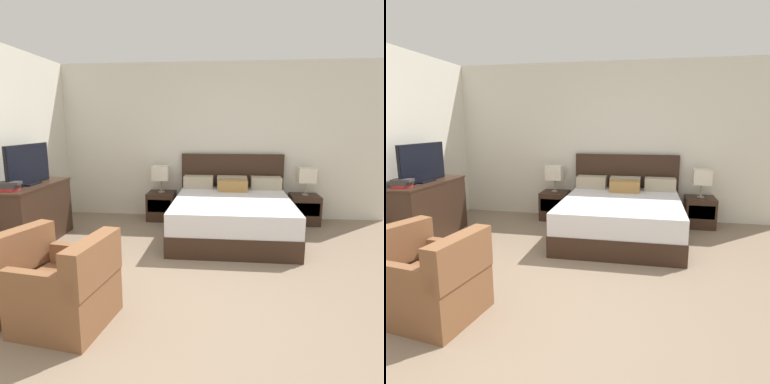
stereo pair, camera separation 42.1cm
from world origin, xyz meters
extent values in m
plane|color=#84705B|center=(0.00, 0.00, 0.00)|extent=(10.41, 10.41, 0.00)
cube|color=silver|center=(0.00, 3.50, 1.33)|extent=(6.23, 0.06, 2.67)
cube|color=#332116|center=(0.49, 2.38, 0.14)|extent=(1.69, 1.99, 0.28)
cube|color=silver|center=(0.49, 2.38, 0.42)|extent=(1.67, 1.97, 0.29)
cube|color=#332116|center=(0.49, 3.41, 0.57)|extent=(1.76, 0.05, 1.13)
cube|color=tan|center=(-0.07, 3.21, 0.67)|extent=(0.50, 0.28, 0.20)
cube|color=tan|center=(0.49, 3.21, 0.67)|extent=(0.50, 0.28, 0.20)
cube|color=tan|center=(1.06, 3.21, 0.67)|extent=(0.50, 0.28, 0.20)
cube|color=#A87A42|center=(0.50, 2.94, 0.66)|extent=(0.47, 0.22, 0.18)
cube|color=#332116|center=(-0.72, 3.18, 0.24)|extent=(0.47, 0.46, 0.48)
cube|color=black|center=(-0.72, 2.95, 0.29)|extent=(0.40, 0.01, 0.21)
cube|color=#332116|center=(1.70, 3.18, 0.24)|extent=(0.47, 0.46, 0.48)
cube|color=black|center=(1.70, 2.95, 0.29)|extent=(0.40, 0.01, 0.21)
cylinder|color=gray|center=(-0.72, 3.18, 0.49)|extent=(0.11, 0.11, 0.02)
cylinder|color=gray|center=(-0.72, 3.18, 0.60)|extent=(0.02, 0.02, 0.20)
cube|color=beige|center=(-0.72, 3.18, 0.82)|extent=(0.28, 0.28, 0.24)
cylinder|color=gray|center=(1.70, 3.18, 0.49)|extent=(0.11, 0.11, 0.02)
cylinder|color=gray|center=(1.70, 3.18, 0.60)|extent=(0.02, 0.02, 0.20)
cube|color=beige|center=(1.70, 3.18, 0.82)|extent=(0.28, 0.28, 0.24)
cube|color=#332116|center=(-2.25, 1.81, 0.42)|extent=(0.48, 1.29, 0.83)
cube|color=#382419|center=(-2.25, 1.81, 0.82)|extent=(0.49, 1.33, 0.02)
cube|color=black|center=(-2.25, 1.78, 0.84)|extent=(0.18, 0.30, 0.02)
cube|color=black|center=(-2.25, 1.78, 1.11)|extent=(0.04, 0.97, 0.54)
cube|color=black|center=(-2.23, 1.78, 1.11)|extent=(0.01, 0.94, 0.51)
cube|color=#B7282D|center=(-2.25, 1.33, 0.85)|extent=(0.19, 0.18, 0.04)
cube|color=#383333|center=(-2.26, 1.33, 0.89)|extent=(0.25, 0.20, 0.04)
cube|color=#383333|center=(-2.24, 1.33, 0.93)|extent=(0.28, 0.20, 0.04)
cube|color=brown|center=(-1.62, 0.15, 0.20)|extent=(0.86, 0.86, 0.40)
cube|color=brown|center=(-1.36, 0.07, 0.58)|extent=(0.36, 0.70, 0.36)
cube|color=brown|center=(-1.53, 0.43, 0.49)|extent=(0.62, 0.28, 0.18)
cube|color=brown|center=(-0.90, -0.05, 0.20)|extent=(0.77, 0.77, 0.40)
cube|color=brown|center=(-0.63, -0.09, 0.58)|extent=(0.26, 0.70, 0.36)
cube|color=brown|center=(-0.94, -0.35, 0.49)|extent=(0.63, 0.18, 0.18)
cube|color=brown|center=(-0.86, 0.24, 0.49)|extent=(0.63, 0.18, 0.18)
camera|label=1|loc=(0.41, -2.54, 1.64)|focal=32.00mm
camera|label=2|loc=(0.82, -2.47, 1.64)|focal=32.00mm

